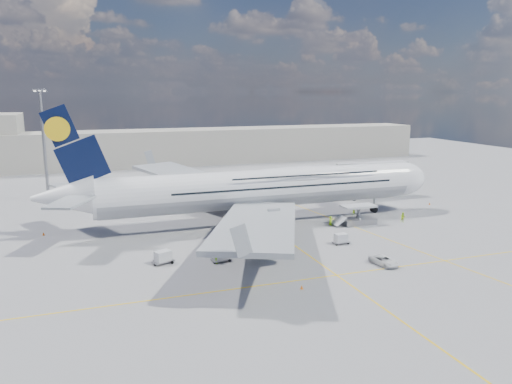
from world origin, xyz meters
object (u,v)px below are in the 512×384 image
object	(u,v)px
service_van	(384,261)
catering_truck_outer	(135,194)
dolly_row_c	(247,239)
crew_tug	(266,253)
cone_wing_right_inner	(274,239)
cone_wing_right_outer	(302,287)
crew_loader	(403,217)
cone_wing_left_inner	(233,202)
cone_nose	(430,204)
cargo_loader	(357,218)
crew_wing	(216,257)
light_mast	(44,144)
dolly_nose_near	(285,238)
crew_nose	(354,211)
baggage_tug	(264,234)
airliner	(263,188)
dolly_back	(163,257)
dolly_nose_far	(341,238)
crew_van	(331,221)
catering_truck_inner	(185,193)
cone_wing_left_outer	(161,199)
jet_bridge	(367,171)
dolly_row_a	(213,247)
cone_tail	(43,234)
dolly_row_b	(221,259)

from	to	relation	value
service_van	catering_truck_outer	bearing A→B (deg)	107.97
dolly_row_c	crew_tug	size ratio (longest dim) A/B	1.65
cone_wing_right_inner	cone_wing_right_outer	world-z (taller)	cone_wing_right_outer
crew_loader	cone_wing_left_inner	bearing A→B (deg)	152.85
crew_loader	cone_nose	world-z (taller)	crew_loader
cargo_loader	crew_wing	distance (m)	33.73
light_mast	crew_loader	size ratio (longest dim) A/B	12.71
dolly_nose_near	catering_truck_outer	distance (m)	46.65
service_van	crew_nose	world-z (taller)	crew_nose
baggage_tug	service_van	xyz separation A→B (m)	(11.88, -18.54, -0.20)
airliner	cone_wing_right_outer	size ratio (longest dim) A/B	151.19
dolly_back	dolly_nose_far	size ratio (longest dim) A/B	1.23
crew_van	cone_nose	world-z (taller)	crew_van
catering_truck_inner	crew_loader	size ratio (longest dim) A/B	3.17
airliner	cone_wing_left_inner	xyz separation A→B (m)	(-0.63, 18.15, -6.62)
light_mast	cone_wing_left_inner	distance (m)	44.97
dolly_back	cone_wing_left_outer	world-z (taller)	dolly_back
cone_wing_right_outer	service_van	bearing A→B (deg)	15.72
dolly_back	cone_nose	world-z (taller)	dolly_back
light_mast	crew_wing	world-z (taller)	light_mast
dolly_nose_near	cone_wing_left_inner	world-z (taller)	dolly_nose_near
crew_tug	baggage_tug	bearing A→B (deg)	58.66
dolly_back	dolly_row_c	bearing A→B (deg)	0.91
dolly_row_c	crew_nose	bearing A→B (deg)	1.84
dolly_nose_near	cone_wing_right_inner	size ratio (longest dim) A/B	7.25
jet_bridge	dolly_row_c	xyz separation A→B (m)	(-36.29, -21.47, -6.56)
dolly_row_c	cone_wing_right_outer	world-z (taller)	cone_wing_right_outer
crew_tug	cone_wing_right_outer	world-z (taller)	crew_tug
catering_truck_outer	dolly_row_a	bearing A→B (deg)	-78.15
cone_nose	cone_wing_left_inner	distance (m)	44.19
dolly_nose_near	cone_wing_right_outer	distance (m)	19.14
dolly_row_c	cone_nose	size ratio (longest dim) A/B	5.51
baggage_tug	cone_wing_left_outer	xyz separation A→B (m)	(-11.92, 37.18, -0.59)
cone_wing_left_inner	cone_wing_right_inner	xyz separation A→B (m)	(-1.80, -29.88, -0.01)
dolly_back	dolly_nose_far	distance (m)	29.45
crew_loader	cargo_loader	bearing A→B (deg)	-172.94
dolly_row_a	cone_wing_left_outer	distance (m)	42.35
catering_truck_outer	cone_nose	size ratio (longest dim) A/B	12.54
dolly_row_a	cone_wing_left_inner	bearing A→B (deg)	61.06
crew_wing	crew_van	distance (m)	29.28
jet_bridge	crew_van	bearing A→B (deg)	-136.72
cone_wing_left_outer	crew_van	bearing A→B (deg)	-51.15
cone_tail	dolly_row_b	bearing A→B (deg)	-42.73
dolly_row_c	cone_wing_left_outer	world-z (taller)	cone_wing_left_outer
cone_wing_right_inner	cone_tail	world-z (taller)	cone_tail
jet_bridge	crew_loader	distance (m)	21.15
dolly_nose_far	service_van	bearing A→B (deg)	-88.20
dolly_back	cone_tail	distance (m)	28.07
dolly_back	crew_loader	world-z (taller)	crew_loader
crew_nose	crew_loader	bearing A→B (deg)	-63.53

